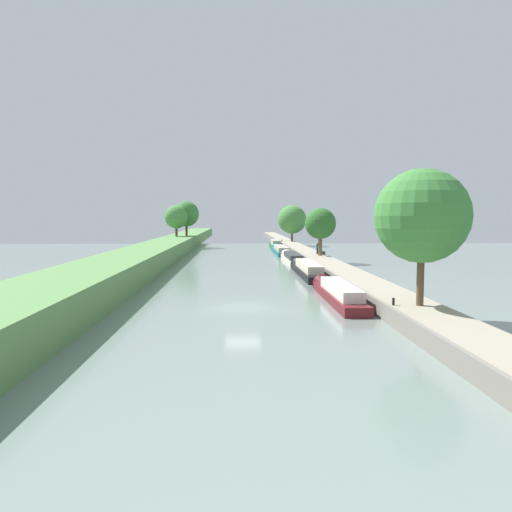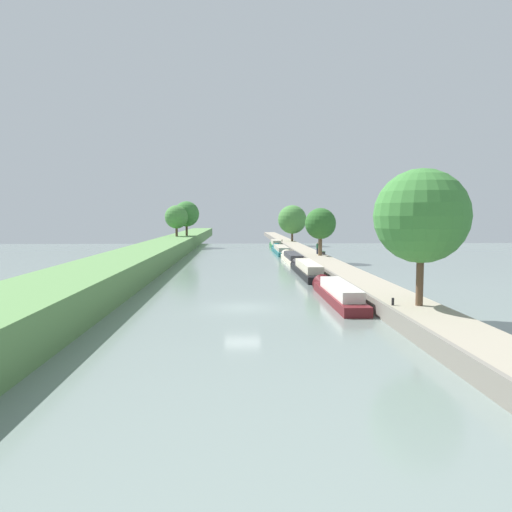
% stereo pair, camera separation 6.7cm
% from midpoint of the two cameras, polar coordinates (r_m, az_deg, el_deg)
% --- Properties ---
extents(ground_plane, '(160.00, 160.00, 0.00)m').
position_cam_midpoint_polar(ground_plane, '(34.35, -1.60, -6.06)').
color(ground_plane, slate).
extents(left_grassy_bank, '(6.32, 260.00, 2.39)m').
position_cam_midpoint_polar(left_grassy_bank, '(36.05, -20.99, -3.93)').
color(left_grassy_bank, '#5B894C').
rests_on(left_grassy_bank, ground_plane).
extents(right_towpath, '(3.37, 260.00, 1.01)m').
position_cam_midpoint_polar(right_towpath, '(35.92, 15.40, -4.93)').
color(right_towpath, '#9E937F').
rests_on(right_towpath, ground_plane).
extents(stone_quay, '(0.25, 260.00, 1.06)m').
position_cam_midpoint_polar(stone_quay, '(35.41, 12.59, -4.97)').
color(stone_quay, gray).
rests_on(stone_quay, ground_plane).
extents(narrowboat_maroon, '(1.84, 13.34, 1.98)m').
position_cam_midpoint_polar(narrowboat_maroon, '(37.71, 9.44, -4.24)').
color(narrowboat_maroon, maroon).
rests_on(narrowboat_maroon, ground_plane).
extents(narrowboat_black, '(1.94, 15.43, 2.09)m').
position_cam_midpoint_polar(narrowboat_black, '(53.36, 5.93, -1.56)').
color(narrowboat_black, black).
rests_on(narrowboat_black, ground_plane).
extents(narrowboat_cream, '(2.04, 14.77, 1.97)m').
position_cam_midpoint_polar(narrowboat_cream, '(69.07, 4.17, -0.21)').
color(narrowboat_cream, beige).
rests_on(narrowboat_cream, ground_plane).
extents(narrowboat_teal, '(2.11, 16.53, 2.01)m').
position_cam_midpoint_polar(narrowboat_teal, '(84.41, 2.84, 0.70)').
color(narrowboat_teal, '#195B60').
rests_on(narrowboat_teal, ground_plane).
extents(narrowboat_green, '(1.87, 10.76, 2.14)m').
position_cam_midpoint_polar(narrowboat_green, '(98.78, 2.24, 1.35)').
color(narrowboat_green, '#1E6033').
rests_on(narrowboat_green, ground_plane).
extents(tree_rightbank_near, '(5.65, 5.65, 8.23)m').
position_cam_midpoint_polar(tree_rightbank_near, '(30.78, 18.77, 4.43)').
color(tree_rightbank_near, brown).
rests_on(tree_rightbank_near, right_towpath).
extents(tree_rightbank_midnear, '(4.24, 4.24, 6.50)m').
position_cam_midpoint_polar(tree_rightbank_midnear, '(67.23, 7.50, 3.75)').
color(tree_rightbank_midnear, brown).
rests_on(tree_rightbank_midnear, right_towpath).
extents(tree_rightbank_midfar, '(6.16, 6.16, 7.74)m').
position_cam_midpoint_polar(tree_rightbank_midfar, '(105.68, 4.22, 4.27)').
color(tree_rightbank_midfar, brown).
rests_on(tree_rightbank_midfar, right_towpath).
extents(tree_leftbank_downstream, '(5.16, 5.16, 7.03)m').
position_cam_midpoint_polar(tree_leftbank_downstream, '(100.73, -8.16, 4.88)').
color(tree_leftbank_downstream, '#4C3828').
rests_on(tree_leftbank_downstream, left_grassy_bank).
extents(tree_leftbank_upstream, '(4.60, 4.60, 6.14)m').
position_cam_midpoint_polar(tree_leftbank_upstream, '(98.14, -9.32, 4.52)').
color(tree_leftbank_upstream, brown).
rests_on(tree_leftbank_upstream, left_grassy_bank).
extents(person_walking, '(0.34, 0.34, 1.66)m').
position_cam_midpoint_polar(person_walking, '(70.06, 7.15, 0.95)').
color(person_walking, '#282D42').
rests_on(person_walking, right_towpath).
extents(mooring_bollard_near, '(0.16, 0.16, 0.45)m').
position_cam_midpoint_polar(mooring_bollard_near, '(30.81, 15.70, -5.15)').
color(mooring_bollard_near, black).
rests_on(mooring_bollard_near, right_towpath).
extents(mooring_bollard_far, '(0.16, 0.16, 0.45)m').
position_cam_midpoint_polar(mooring_bollard_far, '(103.34, 3.02, 1.81)').
color(mooring_bollard_far, black).
rests_on(mooring_bollard_far, right_towpath).
extents(park_bench, '(0.44, 1.50, 0.47)m').
position_cam_midpoint_polar(park_bench, '(69.24, 7.81, 0.46)').
color(park_bench, '#333338').
rests_on(park_bench, right_towpath).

